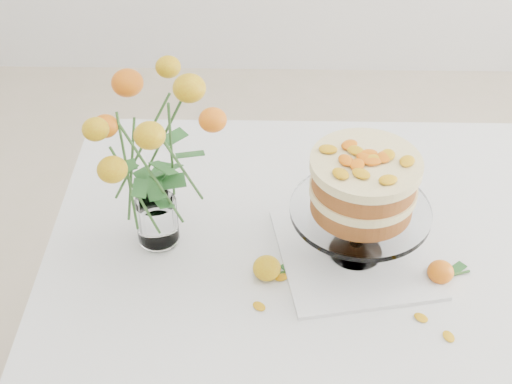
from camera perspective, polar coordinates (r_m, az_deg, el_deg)
table at (r=1.44m, az=12.49°, el=-7.67°), size 1.43×0.93×0.76m
napkin at (r=1.36m, az=7.92°, el=-4.90°), size 0.32×0.32×0.01m
cake_stand at (r=1.26m, az=8.55°, el=0.18°), size 0.25×0.25×0.23m
rose_vase at (r=1.25m, az=-8.66°, el=3.89°), size 0.33×0.33×0.40m
loose_rose_near at (r=1.30m, az=0.89°, el=-6.11°), size 0.09×0.05×0.04m
loose_rose_far at (r=1.34m, az=14.56°, el=-6.21°), size 0.08×0.05×0.04m
stray_petal_a at (r=1.29m, az=8.39°, el=-8.49°), size 0.03×0.02×0.00m
stray_petal_b at (r=1.28m, az=13.06°, el=-9.78°), size 0.03×0.02×0.00m
stray_petal_c at (r=1.26m, az=15.15°, el=-11.11°), size 0.03×0.02×0.00m
stray_petal_d at (r=1.31m, az=2.06°, el=-6.85°), size 0.03×0.02×0.00m
stray_petal_e at (r=1.26m, az=0.25°, el=-9.14°), size 0.03×0.02×0.00m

